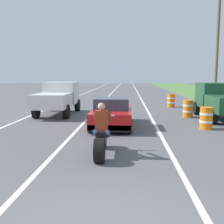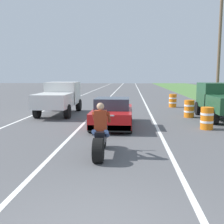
# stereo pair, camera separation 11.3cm
# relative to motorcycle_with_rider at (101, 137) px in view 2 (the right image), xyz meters

# --- Properties ---
(lane_stripe_left_solid) EXTENTS (0.14, 120.00, 0.01)m
(lane_stripe_left_solid) POSITION_rel_motorcycle_with_rider_xyz_m (-5.08, 15.68, -0.59)
(lane_stripe_left_solid) COLOR white
(lane_stripe_left_solid) RESTS_ON ground
(lane_stripe_right_solid) EXTENTS (0.14, 120.00, 0.01)m
(lane_stripe_right_solid) POSITION_rel_motorcycle_with_rider_xyz_m (2.12, 15.68, -0.59)
(lane_stripe_right_solid) COLOR white
(lane_stripe_right_solid) RESTS_ON ground
(lane_stripe_centre_dashed) EXTENTS (0.14, 120.00, 0.01)m
(lane_stripe_centre_dashed) POSITION_rel_motorcycle_with_rider_xyz_m (-1.48, 15.68, -0.59)
(lane_stripe_centre_dashed) COLOR white
(lane_stripe_centre_dashed) RESTS_ON ground
(motorcycle_with_rider) EXTENTS (0.70, 2.21, 1.62)m
(motorcycle_with_rider) POSITION_rel_motorcycle_with_rider_xyz_m (0.00, 0.00, 0.00)
(motorcycle_with_rider) COLOR black
(motorcycle_with_rider) RESTS_ON ground
(sports_car_red) EXTENTS (1.84, 4.30, 1.37)m
(sports_car_red) POSITION_rel_motorcycle_with_rider_xyz_m (0.03, 4.87, 0.04)
(sports_car_red) COLOR red
(sports_car_red) RESTS_ON ground
(pickup_truck_left_lane_white) EXTENTS (2.02, 4.80, 1.98)m
(pickup_truck_left_lane_white) POSITION_rel_motorcycle_with_rider_xyz_m (-3.55, 8.67, 0.51)
(pickup_truck_left_lane_white) COLOR silver
(pickup_truck_left_lane_white) RESTS_ON ground
(pickup_truck_right_shoulder_dark_green) EXTENTS (2.02, 4.80, 1.98)m
(pickup_truck_right_shoulder_dark_green) POSITION_rel_motorcycle_with_rider_xyz_m (5.90, 7.38, 0.51)
(pickup_truck_right_shoulder_dark_green) COLOR #1E4C2D
(pickup_truck_right_shoulder_dark_green) RESTS_ON ground
(utility_pole_roadside) EXTENTS (0.24, 0.24, 8.79)m
(utility_pole_roadside) POSITION_rel_motorcycle_with_rider_xyz_m (7.96, 15.09, 3.80)
(utility_pole_roadside) COLOR brown
(utility_pole_roadside) RESTS_ON ground
(construction_barrel_nearest) EXTENTS (0.58, 0.58, 1.00)m
(construction_barrel_nearest) POSITION_rel_motorcycle_with_rider_xyz_m (4.30, 4.44, -0.09)
(construction_barrel_nearest) COLOR orange
(construction_barrel_nearest) RESTS_ON ground
(construction_barrel_mid) EXTENTS (0.58, 0.58, 1.00)m
(construction_barrel_mid) POSITION_rel_motorcycle_with_rider_xyz_m (4.25, 7.96, -0.09)
(construction_barrel_mid) COLOR orange
(construction_barrel_mid) RESTS_ON ground
(construction_barrel_far) EXTENTS (0.58, 0.58, 1.00)m
(construction_barrel_far) POSITION_rel_motorcycle_with_rider_xyz_m (4.07, 13.04, -0.09)
(construction_barrel_far) COLOR orange
(construction_barrel_far) RESTS_ON ground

